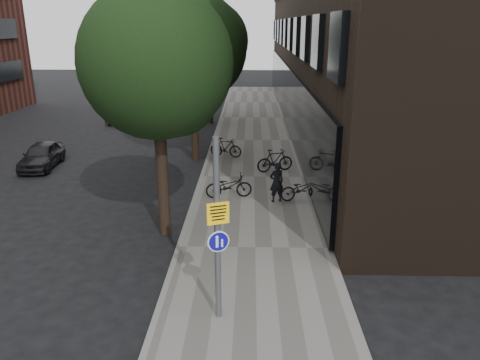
{
  "coord_description": "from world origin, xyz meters",
  "views": [
    {
      "loc": [
        0.09,
        -9.03,
        6.34
      ],
      "look_at": [
        -0.21,
        3.92,
        2.0
      ],
      "focal_mm": 35.0,
      "sensor_mm": 36.0,
      "label": 1
    }
  ],
  "objects_px": {
    "parked_bike_facade_near": "(302,189)",
    "signpost": "(217,231)",
    "pedestrian": "(277,182)",
    "parked_car_near": "(42,155)"
  },
  "relations": [
    {
      "from": "parked_bike_facade_near",
      "to": "signpost",
      "type": "bearing_deg",
      "value": 144.17
    },
    {
      "from": "pedestrian",
      "to": "parked_car_near",
      "type": "bearing_deg",
      "value": -43.93
    },
    {
      "from": "pedestrian",
      "to": "parked_car_near",
      "type": "height_order",
      "value": "pedestrian"
    },
    {
      "from": "signpost",
      "to": "parked_car_near",
      "type": "bearing_deg",
      "value": 107.73
    },
    {
      "from": "signpost",
      "to": "pedestrian",
      "type": "xyz_separation_m",
      "value": [
        1.65,
        7.14,
        -1.33
      ]
    },
    {
      "from": "pedestrian",
      "to": "signpost",
      "type": "bearing_deg",
      "value": 56.03
    },
    {
      "from": "signpost",
      "to": "parked_car_near",
      "type": "distance_m",
      "value": 14.76
    },
    {
      "from": "signpost",
      "to": "parked_bike_facade_near",
      "type": "relative_size",
      "value": 2.47
    },
    {
      "from": "signpost",
      "to": "pedestrian",
      "type": "height_order",
      "value": "signpost"
    },
    {
      "from": "pedestrian",
      "to": "parked_bike_facade_near",
      "type": "bearing_deg",
      "value": 171.25
    }
  ]
}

